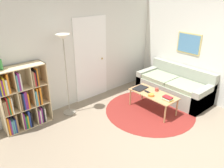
% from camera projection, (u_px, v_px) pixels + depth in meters
% --- Properties ---
extents(ground_plane, '(14.00, 14.00, 0.00)m').
position_uv_depth(ground_plane, '(173.00, 155.00, 3.66)').
color(ground_plane, gray).
extents(wall_back, '(7.41, 0.11, 2.60)m').
position_uv_depth(wall_back, '(81.00, 49.00, 5.00)').
color(wall_back, silver).
rests_on(wall_back, ground_plane).
extents(wall_right, '(0.08, 5.65, 2.60)m').
position_uv_depth(wall_right, '(187.00, 44.00, 5.38)').
color(wall_right, silver).
rests_on(wall_right, ground_plane).
extents(rug, '(2.01, 2.01, 0.01)m').
position_uv_depth(rug, '(150.00, 110.00, 5.00)').
color(rug, maroon).
rests_on(rug, ground_plane).
extents(bookshelf, '(0.91, 0.34, 1.26)m').
position_uv_depth(bookshelf, '(22.00, 100.00, 4.22)').
color(bookshelf, beige).
rests_on(bookshelf, ground_plane).
extents(floor_lamp, '(0.28, 0.28, 1.76)m').
position_uv_depth(floor_lamp, '(64.00, 51.00, 4.34)').
color(floor_lamp, gray).
rests_on(floor_lamp, ground_plane).
extents(couch, '(0.84, 1.79, 0.78)m').
position_uv_depth(couch, '(175.00, 87.00, 5.53)').
color(couch, gray).
rests_on(couch, ground_plane).
extents(coffee_table, '(0.50, 1.08, 0.43)m').
position_uv_depth(coffee_table, '(153.00, 95.00, 4.86)').
color(coffee_table, '#AD7F51').
rests_on(coffee_table, ground_plane).
extents(laptop, '(0.37, 0.27, 0.02)m').
position_uv_depth(laptop, '(140.00, 88.00, 5.07)').
color(laptop, black).
rests_on(laptop, coffee_table).
extents(bowl, '(0.13, 0.13, 0.05)m').
position_uv_depth(bowl, '(151.00, 95.00, 4.72)').
color(bowl, orange).
rests_on(bowl, coffee_table).
extents(book_stack_on_table, '(0.14, 0.20, 0.08)m').
position_uv_depth(book_stack_on_table, '(168.00, 98.00, 4.54)').
color(book_stack_on_table, gold).
rests_on(book_stack_on_table, coffee_table).
extents(cup, '(0.08, 0.08, 0.07)m').
position_uv_depth(cup, '(157.00, 90.00, 4.94)').
color(cup, '#A33D33').
rests_on(cup, coffee_table).
extents(remote, '(0.05, 0.15, 0.02)m').
position_uv_depth(remote, '(147.00, 92.00, 4.90)').
color(remote, black).
rests_on(remote, coffee_table).
extents(bottle_middle, '(0.08, 0.08, 0.23)m').
position_uv_depth(bottle_middle, '(0.00, 64.00, 3.78)').
color(bottle_middle, '#2D8438').
rests_on(bottle_middle, bookshelf).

